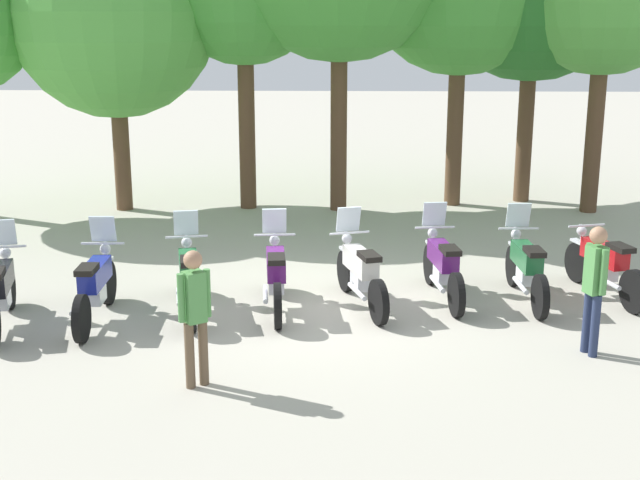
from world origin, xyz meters
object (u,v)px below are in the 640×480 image
object	(u,v)px
motorcycle_3	(276,274)
motorcycle_5	(442,265)
tree_1	(113,13)
motorcycle_6	(526,267)
person_0	(595,281)
motorcycle_4	(360,272)
motorcycle_0	(0,289)
motorcycle_7	(604,264)
motorcycle_1	(95,285)
person_1	(195,309)
motorcycle_2	(189,277)

from	to	relation	value
motorcycle_3	motorcycle_5	size ratio (longest dim) A/B	1.00
motorcycle_3	tree_1	size ratio (longest dim) A/B	0.34
motorcycle_5	motorcycle_6	size ratio (longest dim) A/B	1.00
person_0	motorcycle_4	bearing A→B (deg)	128.82
motorcycle_0	motorcycle_7	size ratio (longest dim) A/B	1.00
motorcycle_4	motorcycle_0	bearing A→B (deg)	84.31
motorcycle_1	person_1	size ratio (longest dim) A/B	1.36
motorcycle_0	motorcycle_4	xyz separation A→B (m)	(4.92, 1.00, 0.00)
motorcycle_4	tree_1	size ratio (longest dim) A/B	0.33
motorcycle_3	person_0	world-z (taller)	person_0
motorcycle_0	motorcycle_5	distance (m)	6.30
person_1	tree_1	world-z (taller)	tree_1
motorcycle_7	tree_1	world-z (taller)	tree_1
motorcycle_5	person_0	size ratio (longest dim) A/B	1.32
motorcycle_4	person_1	world-z (taller)	person_1
motorcycle_3	motorcycle_6	world-z (taller)	same
motorcycle_3	motorcycle_7	distance (m)	4.97
motorcycle_7	tree_1	xyz separation A→B (m)	(-8.85, 5.85, 3.73)
motorcycle_7	person_0	size ratio (longest dim) A/B	1.30
motorcycle_2	person_0	distance (m)	5.52
motorcycle_4	motorcycle_6	xyz separation A→B (m)	(2.47, 0.34, 0.00)
person_1	motorcycle_5	bearing A→B (deg)	-79.26
motorcycle_3	person_0	xyz separation A→B (m)	(4.08, -1.60, 0.44)
motorcycle_5	tree_1	distance (m)	9.55
person_0	motorcycle_5	bearing A→B (deg)	107.61
motorcycle_2	motorcycle_7	bearing A→B (deg)	-93.99
motorcycle_1	person_1	xyz separation A→B (m)	(1.78, -2.13, 0.42)
motorcycle_1	motorcycle_7	size ratio (longest dim) A/B	1.03
motorcycle_0	tree_1	size ratio (longest dim) A/B	0.33
motorcycle_0	motorcycle_4	distance (m)	5.02
motorcycle_5	motorcycle_7	xyz separation A→B (m)	(2.46, 0.20, -0.01)
motorcycle_5	person_1	world-z (taller)	person_1
motorcycle_0	tree_1	xyz separation A→B (m)	(-0.24, 7.42, 3.71)
motorcycle_3	motorcycle_1	bearing A→B (deg)	97.22
motorcycle_7	person_1	xyz separation A→B (m)	(-5.59, -3.47, 0.43)
motorcycle_1	motorcycle_6	size ratio (longest dim) A/B	1.00
motorcycle_1	motorcycle_5	distance (m)	5.04
motorcycle_2	person_0	world-z (taller)	person_0
motorcycle_1	tree_1	xyz separation A→B (m)	(-1.48, 7.19, 3.71)
motorcycle_5	person_0	xyz separation A→B (m)	(1.62, -2.15, 0.44)
motorcycle_6	motorcycle_7	distance (m)	1.25
motorcycle_0	motorcycle_4	bearing A→B (deg)	-92.94
person_1	tree_1	bearing A→B (deg)	-16.18
motorcycle_5	motorcycle_7	world-z (taller)	motorcycle_5
motorcycle_0	motorcycle_5	xyz separation A→B (m)	(6.15, 1.38, 0.00)
motorcycle_2	motorcycle_3	world-z (taller)	same
person_1	person_0	bearing A→B (deg)	-112.26
motorcycle_4	motorcycle_3	bearing A→B (deg)	80.81
motorcycle_0	motorcycle_3	bearing A→B (deg)	-91.80
motorcycle_3	motorcycle_4	xyz separation A→B (m)	(1.22, 0.17, 0.00)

